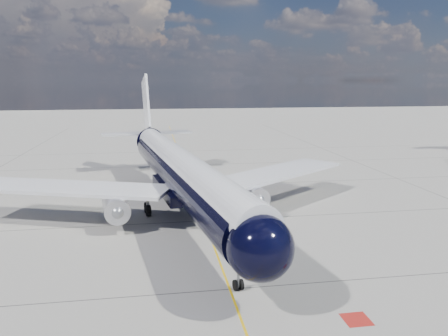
% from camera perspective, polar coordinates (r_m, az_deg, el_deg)
% --- Properties ---
extents(ground, '(320.00, 320.00, 0.00)m').
position_cam_1_polar(ground, '(63.89, -4.66, -1.33)').
color(ground, '#99968E').
rests_on(ground, ground).
extents(taxiway_centerline, '(0.16, 160.00, 0.01)m').
position_cam_1_polar(taxiway_centerline, '(59.03, -4.27, -2.38)').
color(taxiway_centerline, '#E0AD0B').
rests_on(taxiway_centerline, ground).
extents(red_marking, '(1.60, 1.60, 0.01)m').
position_cam_1_polar(red_marking, '(28.65, 16.91, -18.40)').
color(red_marking, maroon).
rests_on(red_marking, ground).
extents(main_airliner, '(42.23, 51.85, 15.01)m').
position_cam_1_polar(main_airliner, '(46.69, -5.97, -0.23)').
color(main_airliner, black).
rests_on(main_airliner, ground).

